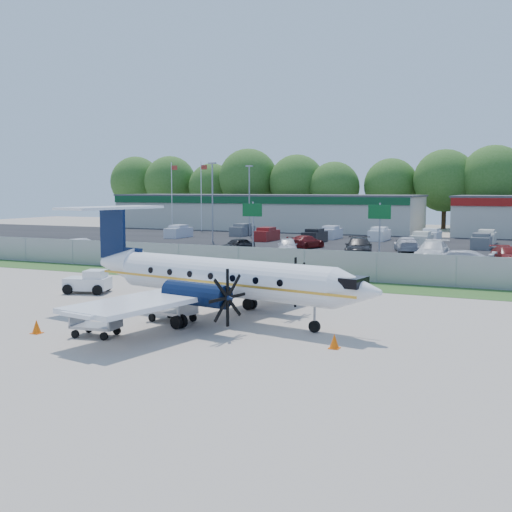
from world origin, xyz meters
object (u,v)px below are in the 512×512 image
at_px(baggage_cart_near, 172,311).
at_px(aircraft, 218,277).
at_px(baggage_cart_far, 96,325).
at_px(pushback_tug, 89,282).

bearing_deg(baggage_cart_near, aircraft, 43.73).
distance_m(baggage_cart_near, baggage_cart_far, 4.07).
distance_m(pushback_tug, baggage_cart_near, 10.19).
xyz_separation_m(aircraft, pushback_tug, (-10.44, 3.54, -1.35)).
distance_m(aircraft, pushback_tug, 11.11).
bearing_deg(aircraft, baggage_cart_far, -118.34).
bearing_deg(baggage_cart_far, baggage_cart_near, 71.29).
relative_size(aircraft, baggage_cart_near, 7.25).
height_order(aircraft, baggage_cart_far, aircraft).
bearing_deg(baggage_cart_far, pushback_tug, 130.22).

